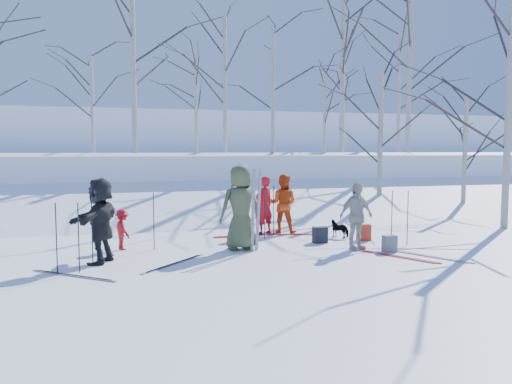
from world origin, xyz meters
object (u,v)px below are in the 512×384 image
object	(u,v)px
skier_olive_center	(241,207)
skier_redor_behind	(283,204)
skier_cream_east	(356,216)
backpack_dark	(320,235)
skier_grey_west	(100,220)
dog	(340,229)
backpack_red	(364,232)
skier_red_north	(264,205)
backpack_grey	(390,244)
skier_red_seated	(123,230)

from	to	relation	value
skier_olive_center	skier_redor_behind	bearing A→B (deg)	-135.60
skier_cream_east	backpack_dark	distance (m)	1.28
skier_redor_behind	skier_grey_west	xyz separation A→B (m)	(-4.82, -2.58, 0.06)
skier_olive_center	dog	distance (m)	3.13
backpack_red	backpack_dark	distance (m)	1.20
skier_red_north	skier_cream_east	world-z (taller)	skier_red_north
skier_red_north	backpack_dark	bearing A→B (deg)	95.22
skier_grey_west	backpack_grey	world-z (taller)	skier_grey_west
skier_olive_center	skier_red_north	bearing A→B (deg)	-125.44
skier_red_north	backpack_red	bearing A→B (deg)	117.21
skier_grey_west	dog	distance (m)	6.21
skier_olive_center	skier_cream_east	distance (m)	2.70
backpack_grey	backpack_dark	world-z (taller)	backpack_dark
skier_cream_east	skier_grey_west	distance (m)	5.70
skier_grey_west	dog	size ratio (longest dim) A/B	3.10
skier_redor_behind	skier_grey_west	world-z (taller)	skier_grey_west
skier_red_seated	dog	xyz separation A→B (m)	(5.58, 0.12, -0.24)
skier_red_seated	backpack_grey	size ratio (longest dim) A/B	2.50
skier_red_seated	backpack_red	distance (m)	6.01
dog	skier_olive_center	bearing A→B (deg)	-22.36
backpack_grey	dog	bearing A→B (deg)	98.63
skier_cream_east	skier_grey_west	bearing A→B (deg)	165.77
skier_redor_behind	dog	distance (m)	1.78
skier_red_seated	dog	size ratio (longest dim) A/B	1.67
backpack_red	backpack_dark	world-z (taller)	backpack_red
skier_redor_behind	skier_red_seated	xyz separation A→B (m)	(-4.38, -1.30, -0.35)
dog	backpack_dark	world-z (taller)	dog
skier_red_north	backpack_red	size ratio (longest dim) A/B	3.82
backpack_grey	backpack_dark	distance (m)	1.84
skier_red_north	skier_grey_west	bearing A→B (deg)	5.58
skier_olive_center	backpack_red	bearing A→B (deg)	179.91
backpack_grey	backpack_dark	bearing A→B (deg)	126.43
dog	backpack_grey	bearing A→B (deg)	60.09
skier_olive_center	skier_red_seated	xyz separation A→B (m)	(-2.66, 0.73, -0.52)
skier_red_north	backpack_grey	bearing A→B (deg)	98.14
skier_red_north	backpack_red	world-z (taller)	skier_red_north
backpack_grey	skier_red_seated	bearing A→B (deg)	162.20
backpack_red	backpack_dark	xyz separation A→B (m)	(-1.20, 0.02, -0.01)
skier_cream_east	dog	distance (m)	1.68
backpack_dark	skier_cream_east	bearing A→B (deg)	-65.52
dog	skier_grey_west	bearing A→B (deg)	-25.44
skier_red_seated	skier_cream_east	world-z (taller)	skier_cream_east
backpack_grey	skier_redor_behind	bearing A→B (deg)	115.26
backpack_dark	skier_olive_center	bearing A→B (deg)	-171.46
skier_olive_center	skier_red_north	size ratio (longest dim) A/B	1.24
skier_redor_behind	skier_cream_east	bearing A→B (deg)	139.13
dog	backpack_grey	world-z (taller)	dog
skier_cream_east	backpack_red	size ratio (longest dim) A/B	3.75
skier_redor_behind	backpack_red	xyz separation A→B (m)	(1.62, -1.72, -0.61)
dog	backpack_dark	distance (m)	0.95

